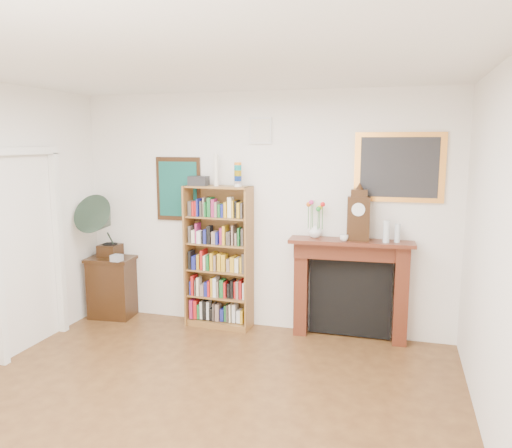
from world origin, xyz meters
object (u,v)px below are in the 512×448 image
(cd_stack, at_px, (117,258))
(bottle_right, at_px, (397,233))
(gramophone, at_px, (102,222))
(mantel_clock, at_px, (359,216))
(side_cabinet, at_px, (112,287))
(teacup, at_px, (344,238))
(bottle_left, at_px, (386,231))
(fireplace, at_px, (350,280))
(bookshelf, at_px, (218,249))
(flower_vase, at_px, (315,231))

(cd_stack, height_order, bottle_right, bottle_right)
(gramophone, height_order, mantel_clock, mantel_clock)
(side_cabinet, relative_size, teacup, 8.17)
(cd_stack, height_order, bottle_left, bottle_left)
(teacup, xyz_separation_m, bottle_right, (0.56, 0.10, 0.06))
(fireplace, height_order, gramophone, gramophone)
(bookshelf, height_order, bottle_right, bookshelf)
(cd_stack, relative_size, teacup, 1.26)
(bookshelf, relative_size, mantel_clock, 3.52)
(teacup, height_order, bottle_right, bottle_right)
(fireplace, relative_size, bottle_right, 6.90)
(cd_stack, bearing_deg, teacup, 2.96)
(cd_stack, relative_size, flower_vase, 0.76)
(fireplace, height_order, cd_stack, fireplace)
(fireplace, height_order, mantel_clock, mantel_clock)
(teacup, distance_m, bottle_right, 0.57)
(bottle_left, bearing_deg, bookshelf, 179.25)
(mantel_clock, distance_m, bottle_left, 0.34)
(mantel_clock, relative_size, flower_vase, 3.56)
(fireplace, bearing_deg, side_cabinet, 179.31)
(fireplace, relative_size, gramophone, 1.69)
(cd_stack, xyz_separation_m, teacup, (2.74, 0.14, 0.37))
(gramophone, distance_m, bottle_right, 3.53)
(flower_vase, xyz_separation_m, teacup, (0.34, -0.11, -0.04))
(bottle_right, bearing_deg, mantel_clock, -177.08)
(bookshelf, height_order, bottle_left, bookshelf)
(bookshelf, xyz_separation_m, cd_stack, (-1.25, -0.22, -0.14))
(bookshelf, relative_size, gramophone, 2.42)
(bookshelf, relative_size, bottle_right, 9.86)
(mantel_clock, bearing_deg, gramophone, -179.97)
(side_cabinet, height_order, cd_stack, cd_stack)
(flower_vase, bearing_deg, gramophone, -176.26)
(bottle_left, xyz_separation_m, bottle_right, (0.11, 0.04, -0.02))
(fireplace, bearing_deg, bookshelf, 179.11)
(fireplace, relative_size, bottle_left, 5.75)
(gramophone, relative_size, bottle_left, 3.40)
(teacup, bearing_deg, fireplace, 62.98)
(mantel_clock, height_order, bottle_right, mantel_clock)
(mantel_clock, xyz_separation_m, bottle_right, (0.41, 0.02, -0.17))
(bottle_right, bearing_deg, fireplace, 175.19)
(fireplace, bearing_deg, gramophone, -179.39)
(side_cabinet, distance_m, flower_vase, 2.72)
(cd_stack, bearing_deg, fireplace, 5.69)
(side_cabinet, xyz_separation_m, gramophone, (-0.05, -0.07, 0.85))
(bookshelf, xyz_separation_m, bottle_right, (2.05, 0.02, 0.30))
(bottle_right, bearing_deg, gramophone, -177.46)
(fireplace, xyz_separation_m, mantel_clock, (0.07, -0.06, 0.74))
(side_cabinet, xyz_separation_m, flower_vase, (2.58, 0.10, 0.84))
(bookshelf, bearing_deg, bottle_left, 2.81)
(bookshelf, height_order, fireplace, bookshelf)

